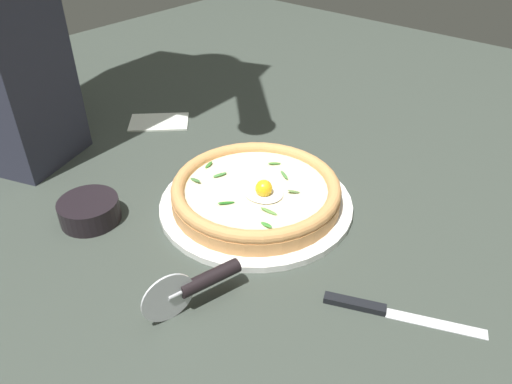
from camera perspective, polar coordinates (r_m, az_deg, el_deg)
The scene contains 7 objects.
ground_plane at distance 0.93m, azimuth 1.95°, elevation -1.88°, with size 2.40×2.40×0.03m, color #373F38.
pizza_plate at distance 0.90m, azimuth 0.00°, elevation -1.35°, with size 0.35×0.35×0.01m, color white.
pizza at distance 0.89m, azimuth 0.01°, elevation 0.11°, with size 0.31×0.31×0.06m.
side_bowl at distance 0.91m, azimuth -18.84°, elevation -2.05°, with size 0.11×0.11×0.04m, color black.
pizza_cutter at distance 0.71m, azimuth -6.80°, elevation -10.57°, with size 0.05×0.15×0.08m.
table_knife at distance 0.74m, azimuth 14.08°, elevation -13.13°, with size 0.21×0.11×0.01m.
folded_napkin at distance 1.22m, azimuth -11.25°, elevation 8.09°, with size 0.14×0.09×0.01m, color white.
Camera 1 is at (0.46, -0.59, 0.54)m, focal length 34.32 mm.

